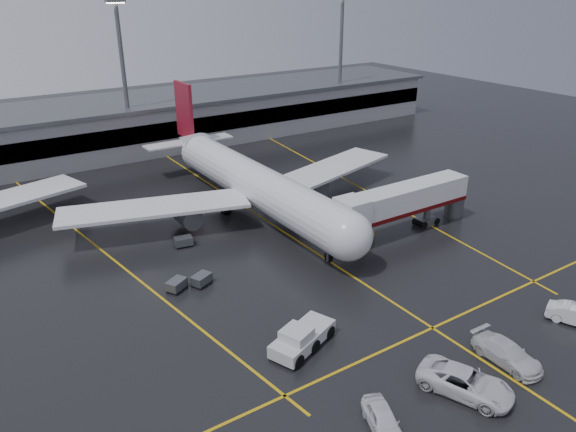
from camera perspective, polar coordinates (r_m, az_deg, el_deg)
ground at (r=64.87m, az=0.50°, el=-2.28°), size 220.00×220.00×0.00m
apron_line_centre at (r=64.87m, az=0.50°, el=-2.27°), size 0.25×90.00×0.02m
apron_line_stop at (r=50.58m, az=14.83°, el=-11.21°), size 60.00×0.25×0.02m
apron_line_left at (r=66.10m, az=-19.13°, el=-3.15°), size 9.99×69.35×0.02m
apron_line_right at (r=82.34m, az=7.03°, el=3.24°), size 7.57×69.64×0.02m
terminal at (r=104.56m, az=-14.52°, el=9.48°), size 122.00×19.00×8.60m
light_mast_mid at (r=95.62m, az=-16.78°, el=14.22°), size 3.00×1.20×25.45m
light_mast_right at (r=116.89m, az=5.52°, el=16.55°), size 3.00×1.20×25.45m
main_airliner at (r=70.89m, az=-3.88°, el=3.63°), size 48.80×45.60×14.10m
jet_bridge at (r=66.15m, az=12.03°, el=1.42°), size 19.90×3.40×6.05m
pushback_tractor at (r=46.17m, az=1.40°, el=-12.65°), size 6.88×4.72×2.28m
belt_loader at (r=64.07m, az=7.85°, el=-2.35°), size 3.52×2.59×2.05m
service_van_a at (r=43.84m, az=18.01°, el=-16.16°), size 5.56×7.62×1.93m
service_van_b at (r=47.95m, az=21.86°, el=-13.13°), size 2.57×6.00×1.72m
service_van_d at (r=39.83m, az=9.88°, el=-20.23°), size 3.47×5.03×1.59m
baggage_cart_a at (r=55.62m, az=-9.01°, el=-6.51°), size 2.37×2.04×1.12m
baggage_cart_b at (r=55.15m, az=-11.54°, el=-7.00°), size 2.38×2.13×1.12m
baggage_cart_c at (r=63.73m, az=-10.84°, el=-2.59°), size 2.19×1.62×1.12m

